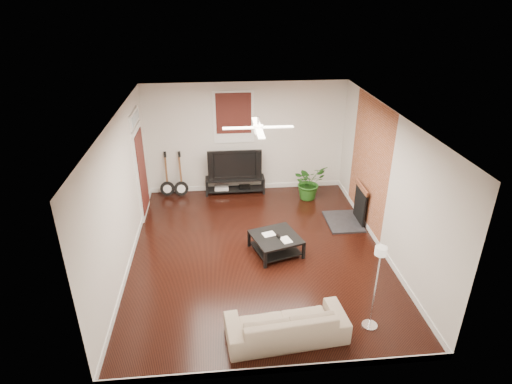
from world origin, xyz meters
TOP-DOWN VIEW (x-y plane):
  - room at (0.00, 0.00)m, footprint 5.01×6.01m
  - brick_accent at (2.49, 1.00)m, footprint 0.02×2.20m
  - fireplace at (2.20, 1.00)m, footprint 0.80×1.10m
  - window_back at (-0.30, 2.97)m, footprint 1.00×0.06m
  - door_left at (-2.46, 1.90)m, footprint 0.08×1.00m
  - tv_stand at (-0.31, 2.78)m, footprint 1.50×0.40m
  - tv at (-0.31, 2.80)m, footprint 1.35×0.18m
  - coffee_table at (0.35, -0.04)m, footprint 1.09×1.09m
  - sofa at (0.20, -2.34)m, footprint 1.88×0.88m
  - floor_lamp at (1.55, -2.24)m, footprint 0.27×0.27m
  - potted_plant at (1.51, 2.30)m, footprint 1.02×0.97m
  - guitar_left at (-2.03, 2.75)m, footprint 0.38×0.28m
  - guitar_right at (-1.68, 2.72)m, footprint 0.40×0.31m
  - ceiling_fan at (0.00, 0.00)m, footprint 1.24×1.24m

SIDE VIEW (x-z plane):
  - coffee_table at x=0.35m, z-range 0.00..0.37m
  - tv_stand at x=-0.31m, z-range 0.00..0.42m
  - sofa at x=0.20m, z-range 0.00..0.53m
  - potted_plant at x=1.51m, z-range 0.00..0.88m
  - fireplace at x=2.20m, z-range 0.00..0.92m
  - guitar_left at x=-2.03m, z-range 0.00..1.16m
  - guitar_right at x=-1.68m, z-range 0.00..1.16m
  - floor_lamp at x=1.55m, z-range 0.00..1.48m
  - tv at x=-0.31m, z-range 0.42..1.20m
  - door_left at x=-2.46m, z-range 0.00..2.50m
  - room at x=0.00m, z-range 0.00..2.80m
  - brick_accent at x=2.49m, z-range 0.00..2.80m
  - window_back at x=-0.30m, z-range 1.30..2.60m
  - ceiling_fan at x=0.00m, z-range 2.44..2.76m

